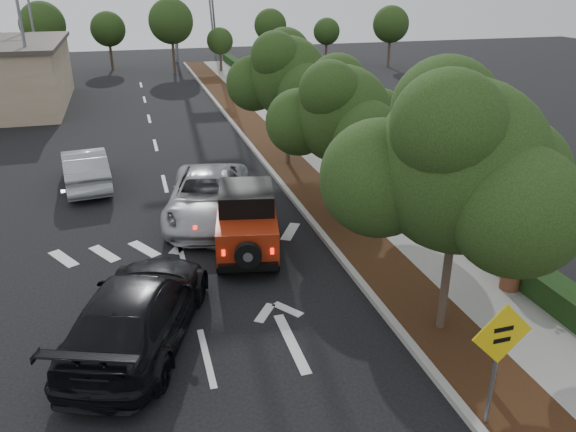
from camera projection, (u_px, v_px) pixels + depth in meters
name	position (u px, v px, depth m)	size (l,w,h in m)	color
ground	(207.00, 357.00, 12.66)	(120.00, 120.00, 0.00)	black
curb	(272.00, 172.00, 24.40)	(0.20, 70.00, 0.15)	#9E9B93
planting_strip	(294.00, 171.00, 24.65)	(1.80, 70.00, 0.12)	black
sidewalk	(335.00, 167.00, 25.13)	(2.00, 70.00, 0.12)	gray
hedge	(364.00, 157.00, 25.35)	(0.80, 70.00, 0.80)	black
transmission_tower	(197.00, 62.00, 56.62)	(7.00, 4.00, 28.00)	slate
street_tree_near	(439.00, 330.00, 13.62)	(3.80, 3.80, 5.92)	black
street_tree_mid	(338.00, 220.00, 19.81)	(3.20, 3.20, 5.32)	black
street_tree_far	(288.00, 165.00, 25.56)	(3.40, 3.40, 5.62)	black
light_pole_a	(38.00, 118.00, 34.02)	(2.00, 0.22, 9.00)	slate
light_pole_b	(43.00, 85.00, 44.38)	(2.00, 0.22, 9.00)	slate
red_jeep	(247.00, 219.00, 17.24)	(2.43, 4.16, 2.05)	black
silver_suv_ahead	(209.00, 196.00, 19.64)	(2.74, 5.93, 1.65)	#A6A9AD
black_suv_oncoming	(138.00, 310.00, 12.92)	(2.32, 5.71, 1.66)	black
silver_sedan_oncoming	(85.00, 168.00, 22.68)	(1.66, 4.76, 1.57)	#A4A7AB
speed_hump_sign	(499.00, 349.00, 9.97)	(1.23, 0.11, 2.61)	slate
terracotta_planter	(512.00, 267.00, 14.98)	(0.65, 0.65, 1.13)	brown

